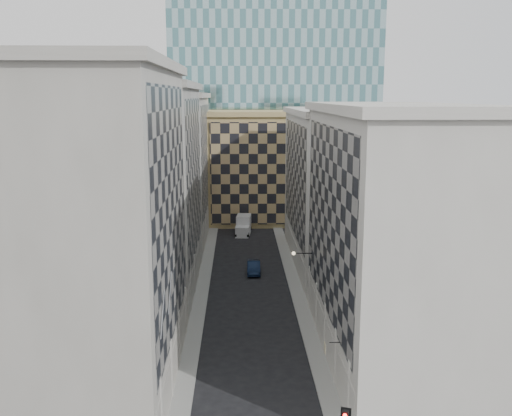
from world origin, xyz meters
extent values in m
cube|color=gray|center=(-5.25, 30.00, 0.07)|extent=(1.50, 100.00, 0.15)
cube|color=gray|center=(5.25, 30.00, 0.07)|extent=(1.50, 100.00, 0.15)
cube|color=#9A968B|center=(-11.00, 11.00, 11.50)|extent=(10.00, 22.00, 23.00)
cube|color=gray|center=(-6.12, 11.00, 13.00)|extent=(0.25, 19.36, 18.00)
cube|color=#9A968B|center=(-6.20, 11.00, 1.60)|extent=(0.45, 21.12, 3.20)
cube|color=#9A968B|center=(-11.00, 11.00, 23.35)|extent=(10.80, 22.80, 0.70)
cylinder|color=#9A968B|center=(-6.35, 2.75, 2.20)|extent=(0.90, 0.90, 4.40)
cylinder|color=#9A968B|center=(-6.35, 8.25, 2.20)|extent=(0.90, 0.90, 4.40)
cylinder|color=#9A968B|center=(-6.35, 13.75, 2.20)|extent=(0.90, 0.90, 4.40)
cylinder|color=#9A968B|center=(-6.35, 19.25, 2.20)|extent=(0.90, 0.90, 4.40)
cube|color=gray|center=(-11.00, 33.00, 11.00)|extent=(10.00, 22.00, 22.00)
cube|color=gray|center=(-6.12, 33.00, 12.50)|extent=(0.25, 19.36, 17.00)
cube|color=gray|center=(-6.20, 33.00, 1.60)|extent=(0.45, 21.12, 3.20)
cube|color=gray|center=(-11.00, 33.00, 22.35)|extent=(10.80, 22.80, 0.70)
cylinder|color=gray|center=(-6.35, 24.75, 2.20)|extent=(0.90, 0.90, 4.40)
cylinder|color=gray|center=(-6.35, 30.25, 2.20)|extent=(0.90, 0.90, 4.40)
cylinder|color=gray|center=(-6.35, 35.75, 2.20)|extent=(0.90, 0.90, 4.40)
cylinder|color=gray|center=(-6.35, 41.25, 2.20)|extent=(0.90, 0.90, 4.40)
cube|color=#9A968B|center=(-11.00, 55.00, 10.50)|extent=(10.00, 22.00, 21.00)
cube|color=gray|center=(-6.12, 55.00, 12.00)|extent=(0.25, 19.36, 16.00)
cube|color=#9A968B|center=(-6.20, 55.00, 1.60)|extent=(0.45, 21.12, 3.20)
cube|color=#9A968B|center=(-11.00, 55.00, 21.35)|extent=(10.80, 22.80, 0.70)
cylinder|color=#9A968B|center=(-6.35, 46.75, 2.20)|extent=(0.90, 0.90, 4.40)
cylinder|color=#9A968B|center=(-6.35, 52.25, 2.20)|extent=(0.90, 0.90, 4.40)
cylinder|color=#9A968B|center=(-6.35, 57.75, 2.20)|extent=(0.90, 0.90, 4.40)
cylinder|color=#9A968B|center=(-6.35, 63.25, 2.20)|extent=(0.90, 0.90, 4.40)
cube|color=beige|center=(11.00, 15.00, 10.00)|extent=(10.00, 26.00, 20.00)
cube|color=gray|center=(6.12, 15.00, 11.50)|extent=(0.25, 22.88, 15.00)
cube|color=beige|center=(6.20, 15.00, 1.60)|extent=(0.45, 24.96, 3.20)
cube|color=beige|center=(11.00, 15.00, 20.35)|extent=(10.80, 26.80, 0.70)
cylinder|color=beige|center=(6.35, 4.60, 2.20)|extent=(0.90, 0.90, 4.40)
cylinder|color=beige|center=(6.35, 9.80, 2.20)|extent=(0.90, 0.90, 4.40)
cylinder|color=beige|center=(6.35, 15.00, 2.20)|extent=(0.90, 0.90, 4.40)
cylinder|color=beige|center=(6.35, 20.20, 2.20)|extent=(0.90, 0.90, 4.40)
cylinder|color=beige|center=(6.35, 25.40, 2.20)|extent=(0.90, 0.90, 4.40)
cube|color=beige|center=(11.00, 42.00, 9.50)|extent=(10.00, 28.00, 19.00)
cube|color=gray|center=(6.12, 42.00, 11.00)|extent=(0.25, 24.64, 14.00)
cube|color=beige|center=(6.20, 42.00, 1.60)|extent=(0.45, 26.88, 3.20)
cube|color=beige|center=(11.00, 42.00, 19.35)|extent=(10.80, 28.80, 0.70)
cube|color=tan|center=(2.00, 68.00, 9.00)|extent=(16.00, 14.00, 18.00)
cube|color=tan|center=(2.00, 60.90, 9.00)|extent=(15.20, 0.25, 16.50)
cube|color=tan|center=(2.00, 68.00, 18.40)|extent=(16.80, 14.80, 0.80)
cube|color=#292420|center=(0.00, 82.00, 14.00)|extent=(6.00, 6.00, 28.00)
cube|color=#292420|center=(0.00, 82.00, 28.70)|extent=(7.00, 7.00, 1.40)
cylinder|color=gray|center=(-5.90, 4.00, 8.00)|extent=(0.10, 2.33, 2.33)
cylinder|color=gray|center=(-5.90, 8.00, 8.00)|extent=(0.10, 2.33, 2.33)
cylinder|color=black|center=(5.10, 24.00, 6.20)|extent=(1.80, 0.08, 0.08)
sphere|color=#FFE5B2|center=(4.20, 24.00, 6.20)|extent=(0.36, 0.36, 0.36)
sphere|color=#FF0C07|center=(4.49, -1.79, 4.43)|extent=(0.21, 0.21, 0.21)
cube|color=silver|center=(-0.55, 55.62, 0.84)|extent=(2.25, 2.42, 1.67)
cube|color=silver|center=(-0.32, 58.02, 1.44)|extent=(2.45, 3.53, 2.88)
cylinder|color=black|center=(-1.55, 54.97, 0.42)|extent=(0.36, 0.86, 0.84)
cylinder|color=black|center=(0.30, 54.79, 0.42)|extent=(0.36, 0.86, 0.84)
cylinder|color=black|center=(-1.13, 59.22, 0.42)|extent=(0.36, 0.86, 0.84)
cylinder|color=black|center=(0.72, 59.04, 0.42)|extent=(0.36, 0.86, 0.84)
imported|color=black|center=(0.68, 37.25, 0.74)|extent=(1.65, 4.54, 1.49)
cylinder|color=black|center=(5.60, 7.95, 4.19)|extent=(0.78, 0.07, 0.06)
cube|color=beige|center=(4.90, 7.95, 3.80)|extent=(0.07, 0.68, 0.68)
camera|label=1|loc=(-1.17, -29.46, 21.29)|focal=40.00mm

